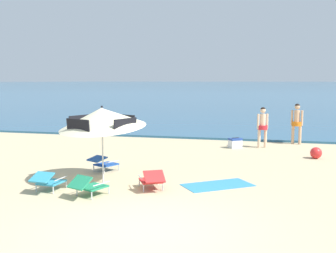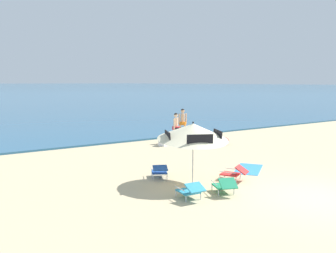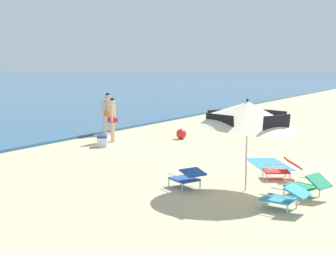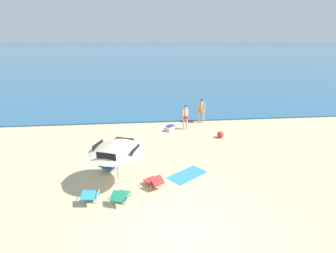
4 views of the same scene
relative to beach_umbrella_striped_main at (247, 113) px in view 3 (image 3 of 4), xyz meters
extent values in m
cylinder|color=silver|center=(0.00, 0.00, -0.75)|extent=(0.04, 0.04, 2.02)
cone|color=beige|center=(0.00, 0.00, 0.00)|extent=(2.94, 2.97, 0.78)
cube|color=black|center=(0.32, 0.77, -0.12)|extent=(0.77, 0.36, 0.29)
cube|color=black|center=(-0.77, 0.32, -0.12)|extent=(0.36, 0.77, 0.29)
cube|color=black|center=(-0.32, -0.77, -0.12)|extent=(0.77, 0.36, 0.29)
cube|color=black|center=(0.77, -0.32, -0.12)|extent=(0.36, 0.77, 0.29)
sphere|color=black|center=(0.00, 0.00, 0.29)|extent=(0.06, 0.06, 0.06)
cube|color=#1E7F56|center=(0.25, -1.19, -1.55)|extent=(0.70, 0.74, 0.04)
cube|color=#1E7F56|center=(0.10, -1.58, -1.36)|extent=(0.59, 0.52, 0.26)
cylinder|color=silver|center=(0.12, -0.84, -1.66)|extent=(0.03, 0.03, 0.18)
cylinder|color=silver|center=(0.58, -1.01, -1.66)|extent=(0.03, 0.03, 0.18)
cylinder|color=silver|center=(-0.08, -1.37, -1.66)|extent=(0.03, 0.03, 0.18)
cylinder|color=silver|center=(0.38, -1.54, -1.66)|extent=(0.03, 0.03, 0.18)
cylinder|color=silver|center=(-0.01, -1.09, -1.43)|extent=(0.21, 0.51, 0.02)
cylinder|color=silver|center=(0.51, -1.29, -1.43)|extent=(0.21, 0.51, 0.02)
cube|color=red|center=(1.42, -0.26, -1.55)|extent=(0.74, 0.78, 0.04)
cube|color=red|center=(1.62, -0.62, -1.35)|extent=(0.61, 0.57, 0.25)
cylinder|color=silver|center=(1.07, -0.13, -1.66)|extent=(0.03, 0.03, 0.18)
cylinder|color=silver|center=(1.50, 0.11, -1.66)|extent=(0.03, 0.03, 0.18)
cylinder|color=silver|center=(1.34, -0.63, -1.66)|extent=(0.03, 0.03, 0.18)
cylinder|color=silver|center=(1.77, -0.39, -1.66)|extent=(0.03, 0.03, 0.18)
cylinder|color=silver|center=(1.17, -0.40, -1.43)|extent=(0.28, 0.49, 0.02)
cylinder|color=silver|center=(1.67, -0.13, -1.43)|extent=(0.28, 0.49, 0.02)
cube|color=teal|center=(-0.95, -1.04, -1.55)|extent=(0.57, 0.64, 0.04)
cube|color=teal|center=(-0.98, -1.41, -1.34)|extent=(0.53, 0.44, 0.19)
cylinder|color=silver|center=(-1.17, -0.73, -1.66)|extent=(0.03, 0.03, 0.18)
cylinder|color=silver|center=(-0.68, -0.77, -1.66)|extent=(0.03, 0.03, 0.18)
cylinder|color=silver|center=(-1.22, -1.30, -1.66)|extent=(0.03, 0.03, 0.18)
cylinder|color=silver|center=(-0.73, -1.34, -1.66)|extent=(0.03, 0.03, 0.18)
cylinder|color=silver|center=(-1.23, -1.01, -1.43)|extent=(0.07, 0.54, 0.02)
cylinder|color=silver|center=(-0.67, -1.06, -1.43)|extent=(0.07, 0.54, 0.02)
cube|color=#1E4799|center=(-0.47, 1.32, -1.55)|extent=(0.74, 0.77, 0.04)
cube|color=#1E4799|center=(-0.62, 1.01, -1.33)|extent=(0.63, 0.60, 0.12)
cylinder|color=silver|center=(-0.56, 1.69, -1.66)|extent=(0.03, 0.03, 0.18)
cylinder|color=silver|center=(-0.12, 1.46, -1.66)|extent=(0.03, 0.03, 0.18)
cylinder|color=silver|center=(-0.81, 1.18, -1.66)|extent=(0.03, 0.03, 0.18)
cylinder|color=silver|center=(-0.38, 0.96, -1.66)|extent=(0.03, 0.03, 0.18)
cylinder|color=silver|center=(-0.72, 1.45, -1.43)|extent=(0.27, 0.49, 0.02)
cylinder|color=silver|center=(-0.22, 1.19, -1.43)|extent=(0.27, 0.49, 0.02)
cylinder|color=beige|center=(4.17, 6.94, -1.35)|extent=(0.12, 0.12, 0.81)
cylinder|color=beige|center=(3.92, 6.79, -1.35)|extent=(0.12, 0.12, 0.81)
cylinder|color=red|center=(4.04, 6.86, -0.92)|extent=(0.41, 0.41, 0.17)
cylinder|color=beige|center=(4.04, 6.86, -0.65)|extent=(0.22, 0.22, 0.58)
cylinder|color=beige|center=(4.22, 6.96, -0.67)|extent=(0.09, 0.09, 0.61)
cylinder|color=beige|center=(3.87, 6.76, -0.67)|extent=(0.09, 0.09, 0.61)
sphere|color=beige|center=(4.04, 6.86, -0.22)|extent=(0.22, 0.22, 0.22)
sphere|color=black|center=(4.04, 6.86, -0.19)|extent=(0.20, 0.20, 0.20)
cylinder|color=#D8A87F|center=(5.59, 8.14, -1.33)|extent=(0.12, 0.12, 0.86)
cylinder|color=#D8A87F|center=(5.31, 8.25, -1.33)|extent=(0.12, 0.12, 0.86)
cylinder|color=orange|center=(5.45, 8.20, -0.88)|extent=(0.43, 0.43, 0.18)
cylinder|color=#D8A87F|center=(5.45, 8.20, -0.59)|extent=(0.24, 0.24, 0.61)
cylinder|color=#D8A87F|center=(5.65, 8.12, -0.61)|extent=(0.09, 0.09, 0.64)
cylinder|color=#D8A87F|center=(5.25, 8.27, -0.61)|extent=(0.09, 0.09, 0.64)
sphere|color=#D8A87F|center=(5.45, 8.20, -0.14)|extent=(0.23, 0.23, 0.23)
sphere|color=black|center=(5.45, 8.20, -0.11)|extent=(0.21, 0.21, 0.21)
cube|color=white|center=(2.98, 6.53, -1.59)|extent=(0.59, 0.56, 0.32)
cube|color=navy|center=(2.98, 6.53, -1.39)|extent=(0.61, 0.58, 0.08)
cylinder|color=black|center=(2.98, 6.53, -1.34)|extent=(0.28, 0.22, 0.02)
sphere|color=red|center=(5.93, 4.95, -1.55)|extent=(0.40, 0.40, 0.40)
cube|color=#3384BC|center=(3.04, 0.44, -1.75)|extent=(1.98, 1.79, 0.01)
camera|label=1|loc=(4.32, -9.93, 0.99)|focal=43.27mm
camera|label=2|loc=(-6.89, -9.04, 1.59)|focal=37.96mm
camera|label=3|loc=(-9.42, -3.55, 0.96)|focal=48.21mm
camera|label=4|loc=(1.03, -10.07, 4.07)|focal=28.25mm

